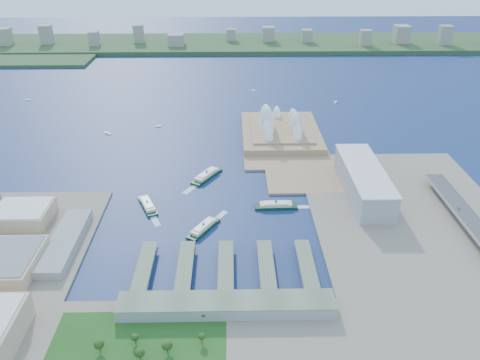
{
  "coord_description": "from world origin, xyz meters",
  "views": [
    {
      "loc": [
        21.16,
        -458.1,
        315.3
      ],
      "look_at": [
        32.03,
        90.99,
        18.0
      ],
      "focal_mm": 35.0,
      "sensor_mm": 36.0,
      "label": 1
    }
  ],
  "objects_px": {
    "opera_house": "(281,119)",
    "ferry_c": "(203,226)",
    "toaster_building": "(364,181)",
    "ferry_d": "(276,204)",
    "ferry_a": "(147,204)",
    "ferry_b": "(207,174)",
    "car_c": "(459,209)"
  },
  "relations": [
    {
      "from": "ferry_b",
      "to": "car_c",
      "type": "height_order",
      "value": "car_c"
    },
    {
      "from": "ferry_c",
      "to": "ferry_d",
      "type": "relative_size",
      "value": 0.96
    },
    {
      "from": "toaster_building",
      "to": "ferry_b",
      "type": "relative_size",
      "value": 2.64
    },
    {
      "from": "opera_house",
      "to": "toaster_building",
      "type": "bearing_deg",
      "value": -65.77
    },
    {
      "from": "car_c",
      "to": "ferry_b",
      "type": "bearing_deg",
      "value": 159.69
    },
    {
      "from": "ferry_a",
      "to": "ferry_c",
      "type": "distance_m",
      "value": 91.3
    },
    {
      "from": "ferry_a",
      "to": "ferry_c",
      "type": "bearing_deg",
      "value": -59.36
    },
    {
      "from": "opera_house",
      "to": "ferry_b",
      "type": "distance_m",
      "value": 191.64
    },
    {
      "from": "opera_house",
      "to": "ferry_b",
      "type": "xyz_separation_m",
      "value": [
        -119.7,
        -147.31,
        -26.45
      ]
    },
    {
      "from": "ferry_b",
      "to": "ferry_c",
      "type": "height_order",
      "value": "ferry_b"
    },
    {
      "from": "ferry_a",
      "to": "ferry_d",
      "type": "distance_m",
      "value": 164.2
    },
    {
      "from": "ferry_b",
      "to": "ferry_d",
      "type": "distance_m",
      "value": 123.89
    },
    {
      "from": "opera_house",
      "to": "toaster_building",
      "type": "relative_size",
      "value": 1.16
    },
    {
      "from": "opera_house",
      "to": "ferry_c",
      "type": "relative_size",
      "value": 3.44
    },
    {
      "from": "ferry_a",
      "to": "ferry_d",
      "type": "xyz_separation_m",
      "value": [
        164.13,
        -4.87,
        0.2
      ]
    },
    {
      "from": "toaster_building",
      "to": "ferry_a",
      "type": "distance_m",
      "value": 283.77
    },
    {
      "from": "ferry_d",
      "to": "opera_house",
      "type": "bearing_deg",
      "value": -8.44
    },
    {
      "from": "toaster_building",
      "to": "car_c",
      "type": "height_order",
      "value": "toaster_building"
    },
    {
      "from": "opera_house",
      "to": "car_c",
      "type": "height_order",
      "value": "opera_house"
    },
    {
      "from": "ferry_b",
      "to": "car_c",
      "type": "distance_m",
      "value": 331.44
    },
    {
      "from": "toaster_building",
      "to": "ferry_a",
      "type": "relative_size",
      "value": 2.97
    },
    {
      "from": "toaster_building",
      "to": "opera_house",
      "type": "bearing_deg",
      "value": 114.23
    },
    {
      "from": "opera_house",
      "to": "ferry_c",
      "type": "distance_m",
      "value": 304.12
    },
    {
      "from": "toaster_building",
      "to": "car_c",
      "type": "distance_m",
      "value": 118.77
    },
    {
      "from": "ferry_a",
      "to": "ferry_c",
      "type": "relative_size",
      "value": 1.0
    },
    {
      "from": "ferry_d",
      "to": "car_c",
      "type": "distance_m",
      "value": 221.55
    },
    {
      "from": "ferry_a",
      "to": "car_c",
      "type": "relative_size",
      "value": 12.47
    },
    {
      "from": "opera_house",
      "to": "toaster_building",
      "type": "height_order",
      "value": "opera_house"
    },
    {
      "from": "ferry_a",
      "to": "ferry_b",
      "type": "bearing_deg",
      "value": 23.57
    },
    {
      "from": "toaster_building",
      "to": "ferry_d",
      "type": "height_order",
      "value": "toaster_building"
    },
    {
      "from": "car_c",
      "to": "toaster_building",
      "type": "bearing_deg",
      "value": 148.33
    },
    {
      "from": "toaster_building",
      "to": "ferry_d",
      "type": "bearing_deg",
      "value": -165.44
    }
  ]
}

